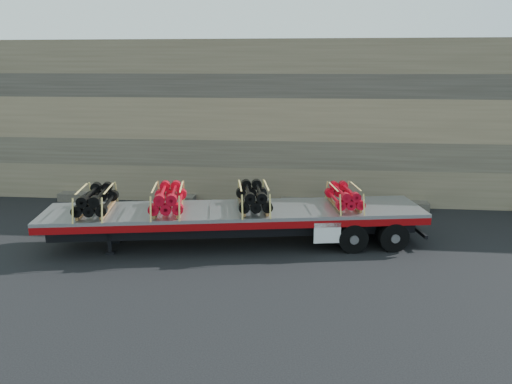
# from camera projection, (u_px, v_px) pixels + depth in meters

# --- Properties ---
(ground) EXTENTS (120.00, 120.00, 0.00)m
(ground) POSITION_uv_depth(u_px,v_px,m) (233.00, 242.00, 17.25)
(ground) COLOR black
(ground) RESTS_ON ground
(rock_wall) EXTENTS (44.00, 3.00, 7.00)m
(rock_wall) POSITION_uv_depth(u_px,v_px,m) (253.00, 121.00, 22.65)
(rock_wall) COLOR #7A6B54
(rock_wall) RESTS_ON ground
(trailer) EXTENTS (12.88, 4.72, 1.26)m
(trailer) POSITION_uv_depth(u_px,v_px,m) (235.00, 226.00, 16.92)
(trailer) COLOR #ABADB3
(trailer) RESTS_ON ground
(bundle_front) EXTENTS (1.44, 2.29, 0.76)m
(bundle_front) POSITION_uv_depth(u_px,v_px,m) (96.00, 201.00, 16.31)
(bundle_front) COLOR black
(bundle_front) RESTS_ON trailer
(bundle_midfront) EXTENTS (1.45, 2.31, 0.76)m
(bundle_midfront) POSITION_uv_depth(u_px,v_px,m) (168.00, 199.00, 16.49)
(bundle_midfront) COLOR red
(bundle_midfront) RESTS_ON trailer
(bundle_midrear) EXTENTS (1.45, 2.30, 0.76)m
(bundle_midrear) POSITION_uv_depth(u_px,v_px,m) (253.00, 197.00, 16.72)
(bundle_midrear) COLOR black
(bundle_midrear) RESTS_ON trailer
(bundle_rear) EXTENTS (1.27, 2.03, 0.67)m
(bundle_rear) POSITION_uv_depth(u_px,v_px,m) (344.00, 197.00, 16.97)
(bundle_rear) COLOR red
(bundle_rear) RESTS_ON trailer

